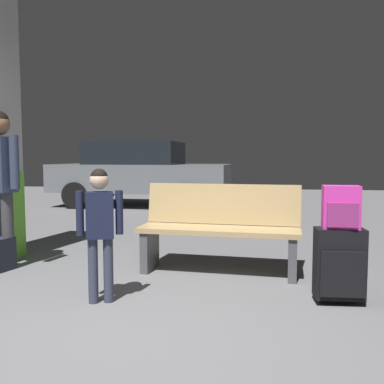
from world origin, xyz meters
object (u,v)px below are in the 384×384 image
Objects in this scene: child at (100,221)px; backpack_dark_floor at (0,255)px; bench at (220,229)px; suitcase at (339,264)px; backpack_bright at (341,208)px; parked_car_far at (140,172)px; adult at (0,172)px.

backpack_dark_floor is (-1.36, 0.75, -0.50)m from child.
bench is 4.81× the size of backpack_dark_floor.
suitcase is 1.78× the size of backpack_dark_floor.
suitcase is 1.94m from child.
suitcase is at bearing -37.97° from bench.
bench is 1.30m from suitcase.
backpack_bright reaches higher than backpack_dark_floor.
parked_car_far is (-2.35, 5.54, 0.36)m from bench.
backpack_dark_floor is (-2.23, -0.30, -0.28)m from bench.
suitcase is at bearing 7.78° from child.
child is at bearing -28.87° from backpack_dark_floor.
parked_car_far is at bearing 102.69° from child.
backpack_bright reaches higher than bench.
bench is at bearing -66.99° from parked_car_far.
child is 0.26× the size of parked_car_far.
suitcase is at bearing 34.40° from backpack_bright.
backpack_dark_floor is (-3.25, 0.49, -0.60)m from backpack_bright.
adult is (-3.29, 0.61, 0.69)m from suitcase.
backpack_dark_floor is at bearing -172.28° from bench.
backpack_bright is at bearing -8.64° from backpack_dark_floor.
suitcase is 0.14× the size of parked_car_far.
adult reaches higher than backpack_bright.
suitcase is 7.19m from parked_car_far.
child is at bearing -31.90° from adult.
backpack_dark_floor is (0.04, -0.12, -0.85)m from adult.
adult is (-3.29, 0.61, 0.24)m from backpack_bright.
suitcase is 0.37× the size of adult.
backpack_bright is at bearing -10.59° from adult.
parked_car_far reaches higher than child.
suitcase is at bearing -8.63° from backpack_dark_floor.
backpack_bright is 0.32× the size of child.
adult reaches higher than bench.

